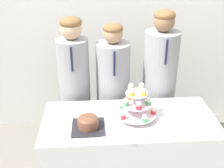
# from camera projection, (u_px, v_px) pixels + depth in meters

# --- Properties ---
(wall_back) EXTENTS (9.00, 0.06, 2.70)m
(wall_back) POSITION_uv_depth(u_px,v_px,m) (117.00, 11.00, 2.97)
(wall_back) COLOR silver
(wall_back) RESTS_ON ground_plane
(table) EXTENTS (1.36, 0.61, 0.76)m
(table) POSITION_uv_depth(u_px,v_px,m) (128.00, 157.00, 2.36)
(table) COLOR white
(table) RESTS_ON ground_plane
(round_cake) EXTENTS (0.24, 0.24, 0.10)m
(round_cake) POSITION_uv_depth(u_px,v_px,m) (88.00, 122.00, 2.06)
(round_cake) COLOR #232328
(round_cake) RESTS_ON table
(cake_knife) EXTENTS (0.24, 0.12, 0.01)m
(cake_knife) POSITION_uv_depth(u_px,v_px,m) (112.00, 139.00, 1.96)
(cake_knife) COLOR silver
(cake_knife) RESTS_ON table
(cupcake_stand) EXTENTS (0.32, 0.32, 0.28)m
(cupcake_stand) POSITION_uv_depth(u_px,v_px,m) (136.00, 103.00, 2.15)
(cupcake_stand) COLOR silver
(cupcake_stand) RESTS_ON table
(student_0) EXTENTS (0.28, 0.29, 1.45)m
(student_0) POSITION_uv_depth(u_px,v_px,m) (75.00, 96.00, 2.64)
(student_0) COLOR #939399
(student_0) RESTS_ON ground_plane
(student_1) EXTENTS (0.31, 0.31, 1.39)m
(student_1) POSITION_uv_depth(u_px,v_px,m) (113.00, 99.00, 2.69)
(student_1) COLOR #939399
(student_1) RESTS_ON ground_plane
(student_2) EXTENTS (0.31, 0.32, 1.50)m
(student_2) POSITION_uv_depth(u_px,v_px,m) (158.00, 93.00, 2.69)
(student_2) COLOR #939399
(student_2) RESTS_ON ground_plane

